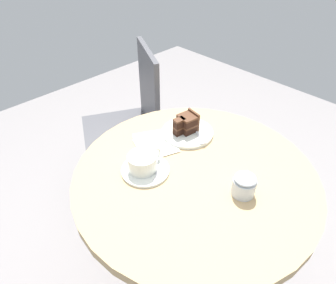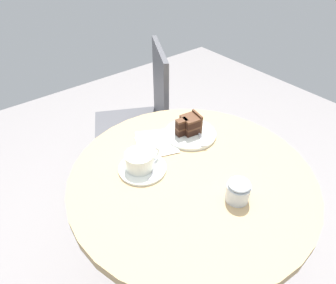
{
  "view_description": "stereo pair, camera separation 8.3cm",
  "coord_description": "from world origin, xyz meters",
  "px_view_note": "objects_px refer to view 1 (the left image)",
  "views": [
    {
      "loc": [
        -0.55,
        -0.44,
        1.43
      ],
      "look_at": [
        0.01,
        0.14,
        0.79
      ],
      "focal_mm": 32.0,
      "sensor_mm": 36.0,
      "label": 1
    },
    {
      "loc": [
        -0.49,
        -0.49,
        1.43
      ],
      "look_at": [
        0.01,
        0.14,
        0.79
      ],
      "focal_mm": 32.0,
      "sensor_mm": 36.0,
      "label": 2
    }
  ],
  "objects_px": {
    "napkin": "(156,144)",
    "cafe_chair": "(134,116)",
    "sugar_pot": "(244,185)",
    "coffee_cup": "(143,162)",
    "cake_slice": "(187,123)",
    "fork": "(198,135)",
    "teaspoon": "(156,173)",
    "saucer": "(145,170)",
    "cake_plate": "(187,132)"
  },
  "relations": [
    {
      "from": "saucer",
      "to": "sugar_pot",
      "type": "height_order",
      "value": "sugar_pot"
    },
    {
      "from": "cafe_chair",
      "to": "sugar_pot",
      "type": "xyz_separation_m",
      "value": [
        -0.23,
        -0.82,
        0.25
      ]
    },
    {
      "from": "cake_plate",
      "to": "sugar_pot",
      "type": "xyz_separation_m",
      "value": [
        -0.1,
        -0.32,
        0.03
      ]
    },
    {
      "from": "coffee_cup",
      "to": "cafe_chair",
      "type": "bearing_deg",
      "value": 54.91
    },
    {
      "from": "sugar_pot",
      "to": "cafe_chair",
      "type": "bearing_deg",
      "value": 74.34
    },
    {
      "from": "cake_plate",
      "to": "saucer",
      "type": "bearing_deg",
      "value": -170.24
    },
    {
      "from": "fork",
      "to": "sugar_pot",
      "type": "xyz_separation_m",
      "value": [
        -0.11,
        -0.27,
        0.02
      ]
    },
    {
      "from": "coffee_cup",
      "to": "cake_slice",
      "type": "distance_m",
      "value": 0.25
    },
    {
      "from": "napkin",
      "to": "cafe_chair",
      "type": "bearing_deg",
      "value": 61.1
    },
    {
      "from": "coffee_cup",
      "to": "napkin",
      "type": "relative_size",
      "value": 0.63
    },
    {
      "from": "coffee_cup",
      "to": "sugar_pot",
      "type": "xyz_separation_m",
      "value": [
        0.15,
        -0.28,
        -0.0
      ]
    },
    {
      "from": "saucer",
      "to": "teaspoon",
      "type": "xyz_separation_m",
      "value": [
        0.01,
        -0.04,
        0.01
      ]
    },
    {
      "from": "cake_slice",
      "to": "napkin",
      "type": "xyz_separation_m",
      "value": [
        -0.13,
        0.03,
        -0.04
      ]
    },
    {
      "from": "fork",
      "to": "saucer",
      "type": "bearing_deg",
      "value": -60.35
    },
    {
      "from": "saucer",
      "to": "fork",
      "type": "bearing_deg",
      "value": -0.79
    },
    {
      "from": "teaspoon",
      "to": "cafe_chair",
      "type": "height_order",
      "value": "cafe_chair"
    },
    {
      "from": "cake_plate",
      "to": "sugar_pot",
      "type": "bearing_deg",
      "value": -107.67
    },
    {
      "from": "fork",
      "to": "napkin",
      "type": "bearing_deg",
      "value": -91.09
    },
    {
      "from": "fork",
      "to": "coffee_cup",
      "type": "bearing_deg",
      "value": -61.64
    },
    {
      "from": "cake_plate",
      "to": "napkin",
      "type": "xyz_separation_m",
      "value": [
        -0.13,
        0.04,
        -0.0
      ]
    },
    {
      "from": "coffee_cup",
      "to": "teaspoon",
      "type": "relative_size",
      "value": 1.63
    },
    {
      "from": "coffee_cup",
      "to": "cake_plate",
      "type": "bearing_deg",
      "value": 8.33
    },
    {
      "from": "cake_plate",
      "to": "cake_slice",
      "type": "relative_size",
      "value": 1.98
    },
    {
      "from": "teaspoon",
      "to": "napkin",
      "type": "distance_m",
      "value": 0.16
    },
    {
      "from": "napkin",
      "to": "cafe_chair",
      "type": "distance_m",
      "value": 0.57
    },
    {
      "from": "saucer",
      "to": "cake_slice",
      "type": "height_order",
      "value": "cake_slice"
    },
    {
      "from": "saucer",
      "to": "cake_plate",
      "type": "bearing_deg",
      "value": 9.76
    },
    {
      "from": "sugar_pot",
      "to": "napkin",
      "type": "bearing_deg",
      "value": 94.25
    },
    {
      "from": "cake_slice",
      "to": "fork",
      "type": "bearing_deg",
      "value": -80.74
    },
    {
      "from": "fork",
      "to": "napkin",
      "type": "xyz_separation_m",
      "value": [
        -0.14,
        0.08,
        -0.01
      ]
    },
    {
      "from": "coffee_cup",
      "to": "cafe_chair",
      "type": "height_order",
      "value": "cafe_chair"
    },
    {
      "from": "teaspoon",
      "to": "cake_slice",
      "type": "xyz_separation_m",
      "value": [
        0.24,
        0.09,
        0.03
      ]
    },
    {
      "from": "saucer",
      "to": "teaspoon",
      "type": "relative_size",
      "value": 2.03
    },
    {
      "from": "coffee_cup",
      "to": "napkin",
      "type": "height_order",
      "value": "coffee_cup"
    },
    {
      "from": "saucer",
      "to": "napkin",
      "type": "bearing_deg",
      "value": 33.94
    },
    {
      "from": "napkin",
      "to": "coffee_cup",
      "type": "bearing_deg",
      "value": -148.73
    },
    {
      "from": "cafe_chair",
      "to": "saucer",
      "type": "bearing_deg",
      "value": -6.63
    },
    {
      "from": "cake_slice",
      "to": "fork",
      "type": "distance_m",
      "value": 0.06
    },
    {
      "from": "teaspoon",
      "to": "cake_slice",
      "type": "relative_size",
      "value": 0.8
    },
    {
      "from": "saucer",
      "to": "cafe_chair",
      "type": "xyz_separation_m",
      "value": [
        0.37,
        0.54,
        -0.22
      ]
    },
    {
      "from": "teaspoon",
      "to": "cafe_chair",
      "type": "relative_size",
      "value": 0.09
    },
    {
      "from": "cake_slice",
      "to": "sugar_pot",
      "type": "distance_m",
      "value": 0.34
    },
    {
      "from": "coffee_cup",
      "to": "teaspoon",
      "type": "bearing_deg",
      "value": -74.29
    },
    {
      "from": "coffee_cup",
      "to": "sugar_pot",
      "type": "distance_m",
      "value": 0.32
    },
    {
      "from": "fork",
      "to": "sugar_pot",
      "type": "bearing_deg",
      "value": 8.54
    },
    {
      "from": "sugar_pot",
      "to": "coffee_cup",
      "type": "bearing_deg",
      "value": 117.77
    },
    {
      "from": "cafe_chair",
      "to": "fork",
      "type": "bearing_deg",
      "value": 15.55
    },
    {
      "from": "napkin",
      "to": "cafe_chair",
      "type": "relative_size",
      "value": 0.22
    },
    {
      "from": "fork",
      "to": "cafe_chair",
      "type": "height_order",
      "value": "cafe_chair"
    },
    {
      "from": "coffee_cup",
      "to": "teaspoon",
      "type": "height_order",
      "value": "coffee_cup"
    }
  ]
}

